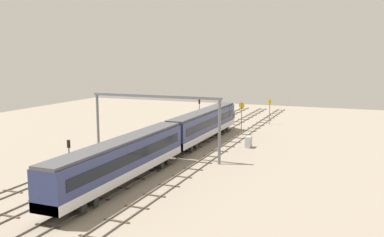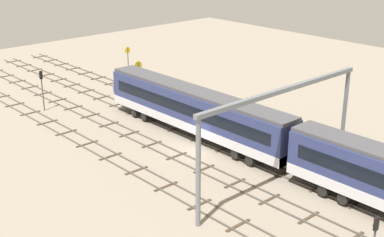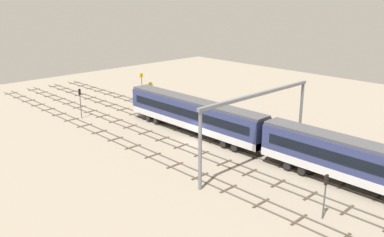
{
  "view_description": "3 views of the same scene",
  "coord_description": "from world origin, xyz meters",
  "px_view_note": "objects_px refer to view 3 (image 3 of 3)",
  "views": [
    {
      "loc": [
        -59.45,
        -25.0,
        13.66
      ],
      "look_at": [
        4.65,
        0.64,
        3.19
      ],
      "focal_mm": 39.48,
      "sensor_mm": 36.0,
      "label": 1
    },
    {
      "loc": [
        -34.2,
        31.35,
        20.17
      ],
      "look_at": [
        2.88,
        -2.26,
        1.84
      ],
      "focal_mm": 49.59,
      "sensor_mm": 36.0,
      "label": 2
    },
    {
      "loc": [
        -36.09,
        34.92,
        18.67
      ],
      "look_at": [
        1.66,
        -1.25,
        2.62
      ],
      "focal_mm": 37.99,
      "sensor_mm": 36.0,
      "label": 3
    }
  ],
  "objects_px": {
    "train": "(262,136)",
    "overhead_gantry": "(258,111)",
    "signal_light_trackside_approach": "(325,190)",
    "relay_cabinet": "(239,120)",
    "signal_light_trackside_departure": "(80,99)",
    "speed_sign_mid_trackside": "(150,92)",
    "speed_sign_near_foreground": "(142,83)"
  },
  "relations": [
    {
      "from": "speed_sign_near_foreground",
      "to": "speed_sign_mid_trackside",
      "type": "height_order",
      "value": "speed_sign_mid_trackside"
    },
    {
      "from": "speed_sign_mid_trackside",
      "to": "relay_cabinet",
      "type": "bearing_deg",
      "value": -160.95
    },
    {
      "from": "speed_sign_near_foreground",
      "to": "signal_light_trackside_approach",
      "type": "relative_size",
      "value": 1.2
    },
    {
      "from": "speed_sign_near_foreground",
      "to": "relay_cabinet",
      "type": "bearing_deg",
      "value": -176.42
    },
    {
      "from": "train",
      "to": "signal_light_trackside_approach",
      "type": "relative_size",
      "value": 12.12
    },
    {
      "from": "relay_cabinet",
      "to": "signal_light_trackside_departure",
      "type": "bearing_deg",
      "value": 37.99
    },
    {
      "from": "speed_sign_mid_trackside",
      "to": "signal_light_trackside_departure",
      "type": "height_order",
      "value": "speed_sign_mid_trackside"
    },
    {
      "from": "signal_light_trackside_approach",
      "to": "relay_cabinet",
      "type": "xyz_separation_m",
      "value": [
        22.04,
        -15.2,
        -1.91
      ]
    },
    {
      "from": "overhead_gantry",
      "to": "signal_light_trackside_departure",
      "type": "xyz_separation_m",
      "value": [
        30.22,
        5.2,
        -3.32
      ]
    },
    {
      "from": "speed_sign_mid_trackside",
      "to": "relay_cabinet",
      "type": "distance_m",
      "value": 15.8
    },
    {
      "from": "signal_light_trackside_approach",
      "to": "overhead_gantry",
      "type": "bearing_deg",
      "value": -24.67
    },
    {
      "from": "speed_sign_near_foreground",
      "to": "relay_cabinet",
      "type": "relative_size",
      "value": 3.0
    },
    {
      "from": "overhead_gantry",
      "to": "speed_sign_mid_trackside",
      "type": "distance_m",
      "value": 26.13
    },
    {
      "from": "overhead_gantry",
      "to": "speed_sign_mid_trackside",
      "type": "xyz_separation_m",
      "value": [
        25.48,
        -4.92,
        -2.99
      ]
    },
    {
      "from": "train",
      "to": "relay_cabinet",
      "type": "distance_m",
      "value": 12.65
    },
    {
      "from": "speed_sign_near_foreground",
      "to": "signal_light_trackside_departure",
      "type": "height_order",
      "value": "speed_sign_near_foreground"
    },
    {
      "from": "overhead_gantry",
      "to": "signal_light_trackside_approach",
      "type": "distance_m",
      "value": 12.94
    },
    {
      "from": "speed_sign_near_foreground",
      "to": "signal_light_trackside_approach",
      "type": "xyz_separation_m",
      "value": [
        -44.06,
        13.82,
        -0.45
      ]
    },
    {
      "from": "signal_light_trackside_approach",
      "to": "signal_light_trackside_departure",
      "type": "xyz_separation_m",
      "value": [
        41.51,
        0.01,
        0.32
      ]
    },
    {
      "from": "overhead_gantry",
      "to": "speed_sign_near_foreground",
      "type": "distance_m",
      "value": 34.05
    },
    {
      "from": "train",
      "to": "overhead_gantry",
      "type": "xyz_separation_m",
      "value": [
        -0.89,
        2.3,
        3.73
      ]
    },
    {
      "from": "overhead_gantry",
      "to": "relay_cabinet",
      "type": "relative_size",
      "value": 11.16
    },
    {
      "from": "signal_light_trackside_departure",
      "to": "overhead_gantry",
      "type": "bearing_deg",
      "value": -170.24
    },
    {
      "from": "train",
      "to": "signal_light_trackside_departure",
      "type": "xyz_separation_m",
      "value": [
        29.33,
        7.49,
        0.4
      ]
    },
    {
      "from": "train",
      "to": "signal_light_trackside_approach",
      "type": "distance_m",
      "value": 14.29
    },
    {
      "from": "speed_sign_mid_trackside",
      "to": "signal_light_trackside_approach",
      "type": "bearing_deg",
      "value": 164.63
    },
    {
      "from": "signal_light_trackside_departure",
      "to": "relay_cabinet",
      "type": "relative_size",
      "value": 2.82
    },
    {
      "from": "overhead_gantry",
      "to": "signal_light_trackside_approach",
      "type": "bearing_deg",
      "value": 155.33
    },
    {
      "from": "signal_light_trackside_departure",
      "to": "speed_sign_mid_trackside",
      "type": "bearing_deg",
      "value": -115.09
    },
    {
      "from": "speed_sign_mid_trackside",
      "to": "signal_light_trackside_approach",
      "type": "xyz_separation_m",
      "value": [
        -36.77,
        10.11,
        -0.65
      ]
    },
    {
      "from": "speed_sign_near_foreground",
      "to": "signal_light_trackside_departure",
      "type": "xyz_separation_m",
      "value": [
        -2.56,
        13.83,
        -0.13
      ]
    },
    {
      "from": "relay_cabinet",
      "to": "overhead_gantry",
      "type": "bearing_deg",
      "value": 137.03
    }
  ]
}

